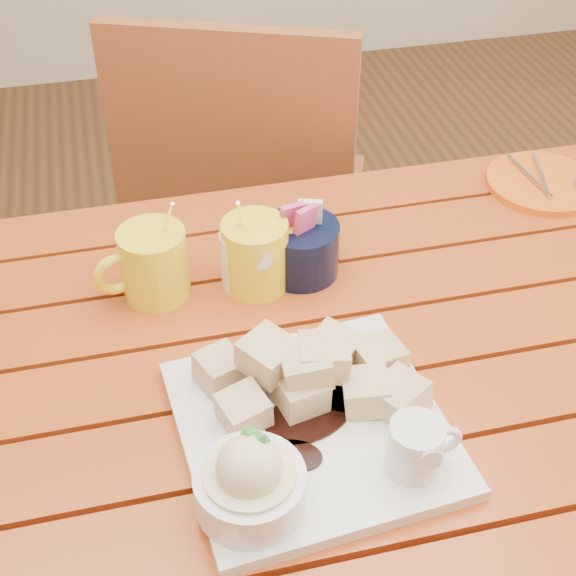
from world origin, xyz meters
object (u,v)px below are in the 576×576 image
object	(u,v)px
coffee_mug_right	(257,253)
chair_far	(246,202)
coffee_mug_left	(152,263)
orange_saucer	(544,183)
dessert_plate	(302,426)
table	(305,411)

from	to	relation	value
coffee_mug_right	chair_far	size ratio (longest dim) A/B	0.16
coffee_mug_left	orange_saucer	size ratio (longest dim) A/B	0.83
orange_saucer	coffee_mug_right	bearing A→B (deg)	-165.16
dessert_plate	chair_far	distance (m)	0.86
table	orange_saucer	size ratio (longest dim) A/B	6.55
table	chair_far	size ratio (longest dim) A/B	1.26
chair_far	coffee_mug_right	bearing A→B (deg)	103.34
coffee_mug_left	orange_saucer	world-z (taller)	coffee_mug_left
dessert_plate	orange_saucer	xyz separation A→B (m)	(0.52, 0.43, -0.03)
dessert_plate	coffee_mug_left	distance (m)	0.33
chair_far	orange_saucer	bearing A→B (deg)	159.61
dessert_plate	coffee_mug_left	world-z (taller)	coffee_mug_left
coffee_mug_left	chair_far	bearing A→B (deg)	53.86
table	chair_far	xyz separation A→B (m)	(0.05, 0.67, -0.11)
dessert_plate	coffee_mug_right	bearing A→B (deg)	87.69
coffee_mug_left	coffee_mug_right	world-z (taller)	same
table	coffee_mug_left	xyz separation A→B (m)	(-0.17, 0.16, 0.16)
dessert_plate	coffee_mug_right	xyz separation A→B (m)	(0.01, 0.29, 0.02)
coffee_mug_right	coffee_mug_left	bearing A→B (deg)	168.74
coffee_mug_left	chair_far	size ratio (longest dim) A/B	0.16
dessert_plate	orange_saucer	world-z (taller)	dessert_plate
table	coffee_mug_right	bearing A→B (deg)	101.13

